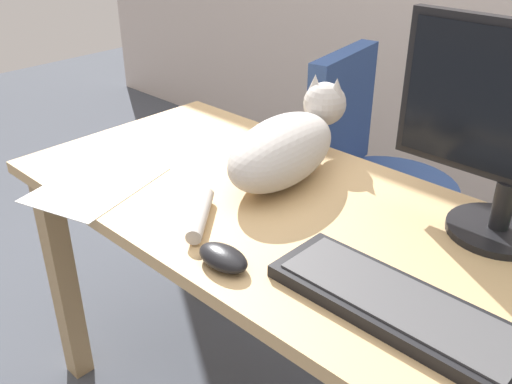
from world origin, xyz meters
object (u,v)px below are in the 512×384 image
(office_chair, at_px, (371,210))
(computer_mouse, at_px, (223,257))
(cat, at_px, (287,145))
(keyboard, at_px, (398,306))

(office_chair, xyz_separation_m, computer_mouse, (0.23, -0.88, 0.36))
(cat, relative_size, computer_mouse, 5.51)
(keyboard, relative_size, computer_mouse, 4.00)
(keyboard, bearing_deg, office_chair, 124.31)
(office_chair, xyz_separation_m, keyboard, (0.53, -0.77, 0.35))
(office_chair, height_order, keyboard, office_chair)
(office_chair, relative_size, keyboard, 2.01)
(keyboard, xyz_separation_m, cat, (-0.46, 0.25, 0.07))
(office_chair, distance_m, cat, 0.68)
(keyboard, xyz_separation_m, computer_mouse, (-0.30, -0.11, 0.00))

